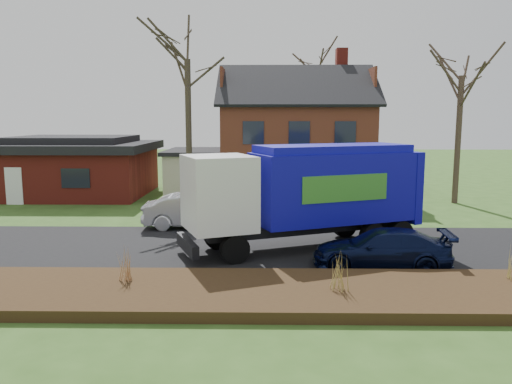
{
  "coord_description": "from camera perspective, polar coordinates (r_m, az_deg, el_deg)",
  "views": [
    {
      "loc": [
        0.02,
        -18.19,
        4.81
      ],
      "look_at": [
        -0.32,
        2.5,
        1.74
      ],
      "focal_mm": 35.0,
      "sensor_mm": 36.0,
      "label": 1
    }
  ],
  "objects": [
    {
      "name": "main_house",
      "position": [
        32.14,
        3.59,
        7.02
      ],
      "size": [
        12.95,
        8.95,
        9.26
      ],
      "color": "beige",
      "rests_on": "ground"
    },
    {
      "name": "tree_back",
      "position": [
        39.86,
        7.19,
        15.88
      ],
      "size": [
        3.8,
        3.8,
        12.03
      ],
      "color": "#3E2E25",
      "rests_on": "ground"
    },
    {
      "name": "grass_clump_mid",
      "position": [
        13.49,
        9.43,
        -8.99
      ],
      "size": [
        0.36,
        0.29,
        1.0
      ],
      "color": "#A08746",
      "rests_on": "mulch_verge"
    },
    {
      "name": "ground",
      "position": [
        18.81,
        0.85,
        -6.39
      ],
      "size": [
        120.0,
        120.0,
        0.0
      ],
      "primitive_type": "plane",
      "color": "#30521B",
      "rests_on": "ground"
    },
    {
      "name": "navy_wagon",
      "position": [
        16.7,
        14.13,
        -6.31
      ],
      "size": [
        4.51,
        2.14,
        1.27
      ],
      "primitive_type": "imported",
      "rotation": [
        0.0,
        0.0,
        -1.66
      ],
      "color": "black",
      "rests_on": "ground"
    },
    {
      "name": "grass_clump_west",
      "position": [
        14.43,
        -14.63,
        -7.93
      ],
      "size": [
        0.39,
        0.32,
        1.03
      ],
      "color": "#A07146",
      "rests_on": "mulch_verge"
    },
    {
      "name": "tree_front_west",
      "position": [
        27.74,
        -7.91,
        17.17
      ],
      "size": [
        3.7,
        3.7,
        11.0
      ],
      "color": "#3B3223",
      "rests_on": "ground"
    },
    {
      "name": "garbage_truck",
      "position": [
        18.51,
        6.16,
        0.31
      ],
      "size": [
        9.19,
        5.56,
        3.83
      ],
      "rotation": [
        0.0,
        0.0,
        0.38
      ],
      "color": "black",
      "rests_on": "ground"
    },
    {
      "name": "tree_front_east",
      "position": [
        30.62,
        22.59,
        14.35
      ],
      "size": [
        3.68,
        3.68,
        10.21
      ],
      "color": "#46362A",
      "rests_on": "ground"
    },
    {
      "name": "silver_sedan",
      "position": [
        22.22,
        -6.88,
        -2.15
      ],
      "size": [
        4.67,
        1.86,
        1.51
      ],
      "primitive_type": "imported",
      "rotation": [
        0.0,
        0.0,
        1.63
      ],
      "color": "#B2B3BA",
      "rests_on": "ground"
    },
    {
      "name": "ranch_house",
      "position": [
        33.56,
        -20.08,
        2.79
      ],
      "size": [
        9.8,
        8.2,
        3.7
      ],
      "color": "maroon",
      "rests_on": "ground"
    },
    {
      "name": "mulch_verge",
      "position": [
        13.7,
        0.81,
        -11.45
      ],
      "size": [
        80.0,
        3.5,
        0.3
      ],
      "primitive_type": "cube",
      "color": "black",
      "rests_on": "ground"
    },
    {
      "name": "road",
      "position": [
        18.81,
        0.85,
        -6.36
      ],
      "size": [
        80.0,
        7.0,
        0.02
      ],
      "primitive_type": "cube",
      "color": "black",
      "rests_on": "ground"
    }
  ]
}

